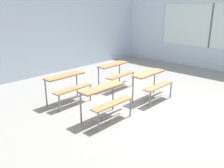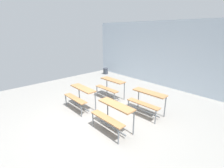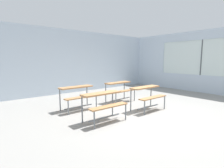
{
  "view_description": "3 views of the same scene",
  "coord_description": "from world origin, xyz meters",
  "px_view_note": "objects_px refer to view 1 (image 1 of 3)",
  "views": [
    {
      "loc": [
        -4.54,
        -3.17,
        2.4
      ],
      "look_at": [
        -0.27,
        0.86,
        0.48
      ],
      "focal_mm": 37.78,
      "sensor_mm": 36.0,
      "label": 1
    },
    {
      "loc": [
        3.31,
        -2.44,
        2.6
      ],
      "look_at": [
        -1.09,
        1.63,
        0.59
      ],
      "focal_mm": 25.98,
      "sensor_mm": 36.0,
      "label": 2
    },
    {
      "loc": [
        -3.8,
        -3.3,
        1.6
      ],
      "look_at": [
        0.12,
        1.42,
        0.74
      ],
      "focal_mm": 28.0,
      "sensor_mm": 36.0,
      "label": 3
    }
  ],
  "objects_px": {
    "desk_bench_r1c1": "(116,70)",
    "desk_bench_r0c0": "(106,96)",
    "desk_bench_r1c0": "(68,82)",
    "desk_bench_r0c1": "(152,80)"
  },
  "relations": [
    {
      "from": "desk_bench_r1c0",
      "to": "desk_bench_r1c1",
      "type": "xyz_separation_m",
      "value": [
        1.76,
        -0.06,
        0.0
      ]
    },
    {
      "from": "desk_bench_r0c1",
      "to": "desk_bench_r1c1",
      "type": "relative_size",
      "value": 0.98
    },
    {
      "from": "desk_bench_r0c0",
      "to": "desk_bench_r0c1",
      "type": "height_order",
      "value": "same"
    },
    {
      "from": "desk_bench_r1c0",
      "to": "desk_bench_r0c0",
      "type": "bearing_deg",
      "value": -91.42
    },
    {
      "from": "desk_bench_r1c0",
      "to": "desk_bench_r1c1",
      "type": "relative_size",
      "value": 0.99
    },
    {
      "from": "desk_bench_r0c0",
      "to": "desk_bench_r0c1",
      "type": "distance_m",
      "value": 1.69
    },
    {
      "from": "desk_bench_r0c0",
      "to": "desk_bench_r1c0",
      "type": "distance_m",
      "value": 1.38
    },
    {
      "from": "desk_bench_r0c1",
      "to": "desk_bench_r1c1",
      "type": "xyz_separation_m",
      "value": [
        0.08,
        1.39,
        0.0
      ]
    },
    {
      "from": "desk_bench_r1c1",
      "to": "desk_bench_r0c0",
      "type": "bearing_deg",
      "value": -145.85
    },
    {
      "from": "desk_bench_r1c1",
      "to": "desk_bench_r0c1",
      "type": "bearing_deg",
      "value": -96.04
    }
  ]
}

